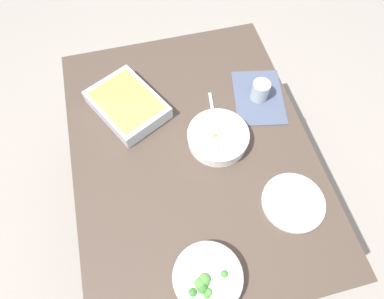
{
  "coord_description": "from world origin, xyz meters",
  "views": [
    {
      "loc": [
        -0.62,
        0.16,
        1.88
      ],
      "look_at": [
        0.0,
        0.0,
        0.74
      ],
      "focal_mm": 32.21,
      "sensor_mm": 36.0,
      "label": 1
    }
  ],
  "objects_px": {
    "drink_cup": "(260,91)",
    "baking_dish": "(127,104)",
    "broccoli_bowl": "(208,278)",
    "stew_bowl": "(218,137)",
    "spoon_by_stew": "(213,115)",
    "side_plate": "(293,202)"
  },
  "relations": [
    {
      "from": "side_plate",
      "to": "drink_cup",
      "type": "bearing_deg",
      "value": -4.68
    },
    {
      "from": "stew_bowl",
      "to": "side_plate",
      "type": "bearing_deg",
      "value": -148.68
    },
    {
      "from": "broccoli_bowl",
      "to": "spoon_by_stew",
      "type": "relative_size",
      "value": 1.23
    },
    {
      "from": "drink_cup",
      "to": "side_plate",
      "type": "height_order",
      "value": "drink_cup"
    },
    {
      "from": "baking_dish",
      "to": "side_plate",
      "type": "height_order",
      "value": "baking_dish"
    },
    {
      "from": "baking_dish",
      "to": "drink_cup",
      "type": "bearing_deg",
      "value": -97.69
    },
    {
      "from": "side_plate",
      "to": "spoon_by_stew",
      "type": "relative_size",
      "value": 1.25
    },
    {
      "from": "drink_cup",
      "to": "side_plate",
      "type": "xyz_separation_m",
      "value": [
        -0.47,
        0.04,
        -0.03
      ]
    },
    {
      "from": "broccoli_bowl",
      "to": "side_plate",
      "type": "bearing_deg",
      "value": -64.47
    },
    {
      "from": "drink_cup",
      "to": "baking_dish",
      "type": "bearing_deg",
      "value": 82.31
    },
    {
      "from": "baking_dish",
      "to": "stew_bowl",
      "type": "bearing_deg",
      "value": -127.12
    },
    {
      "from": "baking_dish",
      "to": "broccoli_bowl",
      "type": "bearing_deg",
      "value": -169.13
    },
    {
      "from": "baking_dish",
      "to": "spoon_by_stew",
      "type": "relative_size",
      "value": 2.09
    },
    {
      "from": "broccoli_bowl",
      "to": "spoon_by_stew",
      "type": "distance_m",
      "value": 0.62
    },
    {
      "from": "stew_bowl",
      "to": "spoon_by_stew",
      "type": "bearing_deg",
      "value": -8.06
    },
    {
      "from": "baking_dish",
      "to": "side_plate",
      "type": "relative_size",
      "value": 1.67
    },
    {
      "from": "side_plate",
      "to": "stew_bowl",
      "type": "bearing_deg",
      "value": 31.32
    },
    {
      "from": "drink_cup",
      "to": "broccoli_bowl",
      "type": "bearing_deg",
      "value": 148.15
    },
    {
      "from": "stew_bowl",
      "to": "side_plate",
      "type": "xyz_separation_m",
      "value": [
        -0.3,
        -0.19,
        -0.03
      ]
    },
    {
      "from": "stew_bowl",
      "to": "side_plate",
      "type": "height_order",
      "value": "stew_bowl"
    },
    {
      "from": "side_plate",
      "to": "spoon_by_stew",
      "type": "bearing_deg",
      "value": 21.77
    },
    {
      "from": "baking_dish",
      "to": "spoon_by_stew",
      "type": "xyz_separation_m",
      "value": [
        -0.12,
        -0.32,
        -0.03
      ]
    }
  ]
}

